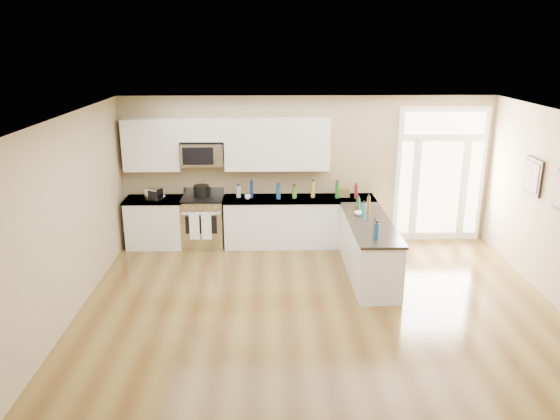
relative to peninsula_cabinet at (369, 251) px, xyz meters
name	(u,v)px	position (x,y,z in m)	size (l,w,h in m)	color
ground	(326,347)	(-0.93, -2.24, -0.43)	(8.00, 8.00, 0.00)	#583A18
room_shell	(330,221)	(-0.93, -2.24, 1.27)	(8.00, 8.00, 8.00)	tan
back_cabinet_left	(156,224)	(-3.80, 1.45, 0.00)	(1.10, 0.66, 0.94)	silver
back_cabinet_right	(299,223)	(-1.08, 1.45, 0.00)	(2.85, 0.66, 0.94)	silver
peninsula_cabinet	(369,251)	(0.00, 0.00, 0.00)	(0.69, 2.32, 0.94)	silver
upper_cabinet_left	(152,145)	(-3.81, 1.59, 1.49)	(1.04, 0.33, 0.95)	silver
upper_cabinet_right	(277,144)	(-1.50, 1.59, 1.49)	(1.94, 0.33, 0.95)	silver
upper_cabinet_short	(202,130)	(-2.88, 1.59, 1.77)	(0.82, 0.33, 0.40)	silver
microwave	(202,154)	(-2.88, 1.56, 1.33)	(0.78, 0.41, 0.42)	silver
entry_door	(440,175)	(1.62, 1.71, 0.87)	(1.70, 0.10, 2.60)	white
wall_art_near	(532,176)	(2.54, -0.04, 1.27)	(0.05, 0.58, 0.58)	black
kitchen_range	(203,222)	(-2.90, 1.45, 0.04)	(0.77, 0.69, 1.08)	silver
stockpot	(201,190)	(-2.93, 1.56, 0.63)	(0.29, 0.29, 0.23)	black
toaster_oven	(154,194)	(-3.78, 1.35, 0.62)	(0.26, 0.21, 0.23)	silver
cardboard_box	(344,192)	(-0.23, 1.52, 0.59)	(0.21, 0.15, 0.17)	brown
bowl_left	(160,197)	(-3.69, 1.45, 0.53)	(0.19, 0.19, 0.05)	white
bowl_peninsula	(360,214)	(-0.12, 0.35, 0.53)	(0.18, 0.18, 0.06)	white
cup_counter	(248,197)	(-2.05, 1.38, 0.55)	(0.11, 0.11, 0.09)	white
counter_bottles	(318,198)	(-0.78, 0.96, 0.64)	(2.34, 2.43, 0.31)	#19591E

